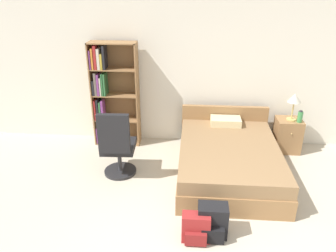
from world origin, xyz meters
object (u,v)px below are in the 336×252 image
Objects in this scene: nightstand at (287,135)px; backpack_red at (196,228)px; bookshelf at (109,93)px; office_chair at (117,147)px; water_bottle at (300,117)px; bed at (228,158)px; table_lamp at (294,100)px; backpack_black at (213,222)px.

nightstand is 2.77m from backpack_red.
bookshelf is 1.67× the size of office_chair.
water_bottle is 0.57× the size of backpack_red.
bed is 1.51m from table_lamp.
bed is 5.08× the size of backpack_black.
bed reaches higher than nightstand.
backpack_black is (-1.38, -2.18, -0.75)m from table_lamp.
office_chair is at bearing 132.85° from backpack_red.
backpack_black is (-0.29, -1.40, -0.06)m from bed.
table_lamp reaches higher than water_bottle.
backpack_red is (-1.55, -2.29, -0.12)m from nightstand.
backpack_black is (1.35, -1.15, -0.30)m from office_chair.
backpack_black is (-1.37, -2.19, -0.10)m from nightstand.
office_chair reaches higher than nightstand.
water_bottle is (0.12, -0.10, 0.38)m from nightstand.
backpack_red is (-1.57, -2.27, -0.77)m from table_lamp.
bookshelf is 2.92m from backpack_red.
backpack_red is (-1.68, -2.19, -0.51)m from water_bottle.
backpack_black is (1.71, -2.28, -0.74)m from bookshelf.
table_lamp reaches higher than backpack_black.
office_chair is 5.42× the size of water_bottle.
nightstand is 0.65m from table_lamp.
table_lamp reaches higher than bed.
backpack_black reaches higher than backpack_red.
bookshelf is 0.88× the size of bed.
nightstand is at bearing -1.56° from bookshelf.
backpack_black is (0.19, 0.09, 0.03)m from backpack_red.
nightstand is (2.71, 1.04, -0.21)m from office_chair.
bookshelf is 2.29m from bed.
bookshelf reaches higher than office_chair.
office_chair is 2.95m from table_lamp.
office_chair reaches higher than table_lamp.
nightstand is (3.08, -0.08, -0.64)m from bookshelf.
backpack_red is (-0.48, -1.49, -0.09)m from bed.
water_bottle is (0.11, -0.08, -0.27)m from table_lamp.
bed is at bearing 78.16° from backpack_black.
bed is 1.45m from water_bottle.
bookshelf is at bearing 126.92° from backpack_black.
water_bottle is at bearing 30.42° from bed.
table_lamp is (0.01, -0.01, 0.65)m from nightstand.
bed is at bearing -149.58° from water_bottle.
table_lamp is 2.69m from backpack_black.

